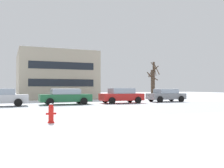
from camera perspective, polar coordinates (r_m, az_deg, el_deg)
name	(u,v)px	position (r m, az deg, el deg)	size (l,w,h in m)	color
ground_plane	(35,119)	(12.69, -17.29, -7.70)	(120.00, 120.00, 0.00)	white
road_surface	(29,112)	(16.46, -18.56, -6.11)	(80.00, 9.60, 0.00)	#B7BCC4
fire_hydrant	(51,113)	(11.00, -13.90, -6.52)	(0.44, 0.30, 0.86)	red
parked_car_green	(65,96)	(22.78, -10.73, -2.80)	(4.61, 2.24, 1.44)	#1E6038
parked_car_red	(121,95)	(24.25, 2.19, -2.63)	(4.21, 2.13, 1.51)	red
parked_car_gray	(166,95)	(27.32, 12.35, -2.50)	(4.09, 2.10, 1.41)	slate
tree_far_right	(154,80)	(31.13, 9.61, 0.96)	(1.49, 1.27, 4.73)	#423326
tree_far_mid	(152,83)	(30.14, 9.31, 0.23)	(1.80, 1.56, 4.16)	#423326
building_far_left	(54,76)	(36.74, -13.17, 1.84)	(10.04, 11.66, 6.48)	#9E937F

